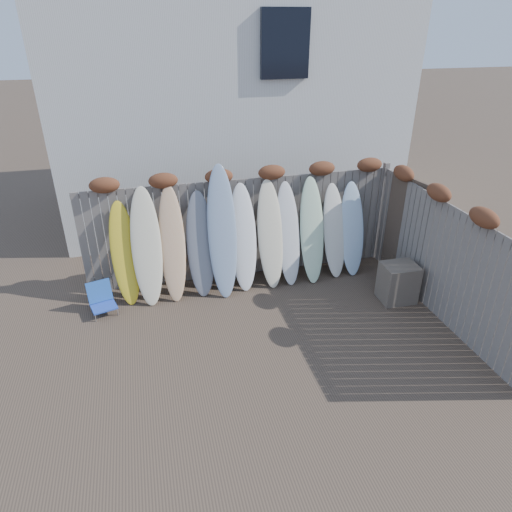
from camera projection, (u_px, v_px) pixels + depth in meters
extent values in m
plane|color=#493A2D|center=(275.00, 345.00, 7.31)|extent=(80.00, 80.00, 0.00)
cube|color=slate|center=(241.00, 229.00, 8.91)|extent=(6.00, 0.10, 2.00)
cube|color=slate|center=(380.00, 212.00, 9.55)|extent=(0.10, 0.10, 2.10)
ellipsoid|color=brown|center=(104.00, 185.00, 7.84)|extent=(0.52, 0.28, 0.28)
ellipsoid|color=brown|center=(163.00, 181.00, 8.06)|extent=(0.52, 0.28, 0.28)
ellipsoid|color=brown|center=(219.00, 176.00, 8.28)|extent=(0.52, 0.28, 0.28)
ellipsoid|color=brown|center=(272.00, 172.00, 8.50)|extent=(0.52, 0.28, 0.28)
ellipsoid|color=brown|center=(322.00, 168.00, 8.72)|extent=(0.52, 0.28, 0.28)
ellipsoid|color=brown|center=(370.00, 165.00, 8.94)|extent=(0.52, 0.28, 0.28)
cube|color=slate|center=(443.00, 262.00, 7.68)|extent=(0.10, 4.40, 2.00)
ellipsoid|color=brown|center=(484.00, 218.00, 6.56)|extent=(0.28, 0.56, 0.28)
ellipsoid|color=brown|center=(439.00, 193.00, 7.51)|extent=(0.28, 0.56, 0.28)
ellipsoid|color=brown|center=(404.00, 173.00, 8.45)|extent=(0.28, 0.56, 0.28)
cube|color=silver|center=(223.00, 91.00, 11.62)|extent=(8.00, 5.00, 6.00)
cube|color=black|center=(285.00, 44.00, 9.05)|extent=(1.00, 0.12, 1.30)
cube|color=blue|center=(104.00, 306.00, 8.00)|extent=(0.50, 0.46, 0.03)
cube|color=#2255AE|center=(99.00, 291.00, 8.06)|extent=(0.43, 0.23, 0.38)
cylinder|color=#B8B8C0|center=(96.00, 318.00, 7.84)|extent=(0.03, 0.03, 0.16)
cylinder|color=#B9BAC1|center=(91.00, 309.00, 8.07)|extent=(0.03, 0.03, 0.16)
cylinder|color=silver|center=(118.00, 311.00, 8.01)|extent=(0.03, 0.03, 0.16)
cylinder|color=silver|center=(113.00, 303.00, 8.24)|extent=(0.03, 0.03, 0.16)
cube|color=#4D463A|center=(398.00, 283.00, 8.33)|extent=(0.63, 0.53, 0.72)
cube|color=brown|center=(411.00, 234.00, 8.63)|extent=(0.31, 1.36, 2.06)
ellipsoid|color=gold|center=(125.00, 254.00, 8.14)|extent=(0.51, 0.68, 1.83)
ellipsoid|color=#EFE4C2|center=(147.00, 247.00, 8.10)|extent=(0.57, 0.76, 2.07)
ellipsoid|color=#FBB697|center=(172.00, 245.00, 8.22)|extent=(0.52, 0.76, 2.05)
ellipsoid|color=slate|center=(200.00, 245.00, 8.39)|extent=(0.56, 0.72, 1.90)
ellipsoid|color=#879EBD|center=(222.00, 232.00, 8.31)|extent=(0.60, 0.87, 2.37)
ellipsoid|color=white|center=(243.00, 238.00, 8.56)|extent=(0.55, 0.74, 1.97)
ellipsoid|color=#F0E4C1|center=(270.00, 235.00, 8.65)|extent=(0.50, 0.73, 2.01)
ellipsoid|color=silver|center=(288.00, 234.00, 8.75)|extent=(0.46, 0.69, 1.94)
ellipsoid|color=silver|center=(312.00, 231.00, 8.82)|extent=(0.51, 0.74, 2.01)
ellipsoid|color=silver|center=(334.00, 231.00, 9.03)|extent=(0.47, 0.66, 1.82)
ellipsoid|color=#ADC9E4|center=(352.00, 229.00, 9.10)|extent=(0.52, 0.68, 1.82)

